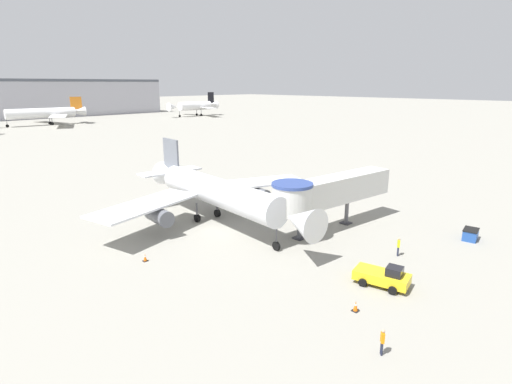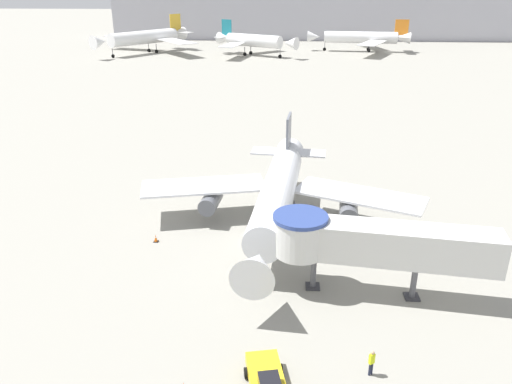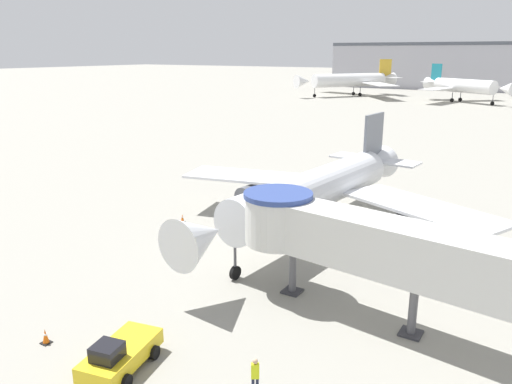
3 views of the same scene
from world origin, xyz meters
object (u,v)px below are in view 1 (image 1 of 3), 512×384
(traffic_cone_port_wing, at_px, (145,258))
(traffic_cone_apron_front, at_px, (356,306))
(service_container_blue, at_px, (470,234))
(jet_bridge, at_px, (326,191))
(background_jet_black_tail, at_px, (196,106))
(ground_crew_marshaller, at_px, (398,245))
(pushback_tug_yellow, at_px, (383,276))
(traffic_cone_starboard_wing, at_px, (284,202))
(background_jet_orange_tail, at_px, (44,113))
(main_airplane, at_px, (215,192))
(ground_crew_wing_walker, at_px, (382,340))

(traffic_cone_port_wing, bearing_deg, traffic_cone_apron_front, -71.09)
(service_container_blue, distance_m, traffic_cone_port_wing, 32.25)
(jet_bridge, height_order, traffic_cone_port_wing, jet_bridge)
(traffic_cone_port_wing, relative_size, background_jet_black_tail, 0.02)
(service_container_blue, height_order, ground_crew_marshaller, ground_crew_marshaller)
(pushback_tug_yellow, bearing_deg, traffic_cone_starboard_wing, 49.27)
(jet_bridge, xyz_separation_m, traffic_cone_port_wing, (-17.70, 6.93, -4.05))
(background_jet_black_tail, distance_m, background_jet_orange_tail, 67.80)
(traffic_cone_starboard_wing, bearing_deg, pushback_tug_yellow, -119.07)
(traffic_cone_starboard_wing, bearing_deg, ground_crew_marshaller, -104.71)
(service_container_blue, height_order, background_jet_orange_tail, background_jet_orange_tail)
(main_airplane, relative_size, traffic_cone_apron_front, 36.18)
(jet_bridge, relative_size, ground_crew_wing_walker, 9.64)
(jet_bridge, distance_m, traffic_cone_starboard_wing, 10.78)
(ground_crew_wing_walker, bearing_deg, service_container_blue, -34.96)
(ground_crew_marshaller, bearing_deg, background_jet_black_tail, 25.70)
(traffic_cone_starboard_wing, relative_size, ground_crew_marshaller, 0.44)
(traffic_cone_starboard_wing, distance_m, traffic_cone_apron_front, 25.40)
(jet_bridge, bearing_deg, background_jet_orange_tail, 89.73)
(main_airplane, xyz_separation_m, background_jet_orange_tail, (25.41, 131.85, 0.88))
(traffic_cone_apron_front, xyz_separation_m, traffic_cone_port_wing, (-6.10, 17.79, -0.03))
(background_jet_orange_tail, bearing_deg, traffic_cone_apron_front, -6.17)
(service_container_blue, xyz_separation_m, traffic_cone_port_wing, (-25.98, 19.11, -0.23))
(ground_crew_wing_walker, bearing_deg, jet_bridge, 4.02)
(background_jet_black_tail, bearing_deg, pushback_tug_yellow, -31.58)
(jet_bridge, relative_size, traffic_cone_port_wing, 23.06)
(main_airplane, height_order, pushback_tug_yellow, main_airplane)
(traffic_cone_port_wing, xyz_separation_m, background_jet_black_tail, (103.98, 129.64, 4.58))
(ground_crew_marshaller, distance_m, background_jet_orange_tail, 152.09)
(ground_crew_marshaller, bearing_deg, traffic_cone_port_wing, 104.05)
(pushback_tug_yellow, xyz_separation_m, background_jet_orange_tail, (25.55, 152.52, 3.79))
(jet_bridge, relative_size, pushback_tug_yellow, 3.65)
(main_airplane, distance_m, ground_crew_marshaller, 20.08)
(service_container_blue, bearing_deg, traffic_cone_port_wing, 143.67)
(ground_crew_marshaller, bearing_deg, ground_crew_wing_walker, 168.78)
(service_container_blue, xyz_separation_m, background_jet_black_tail, (77.99, 148.75, 4.35))
(traffic_cone_starboard_wing, relative_size, traffic_cone_port_wing, 1.11)
(traffic_cone_apron_front, distance_m, background_jet_black_tail, 177.03)
(pushback_tug_yellow, bearing_deg, background_jet_black_tail, 45.98)
(traffic_cone_apron_front, xyz_separation_m, background_jet_black_tail, (97.88, 147.44, 4.55))
(pushback_tug_yellow, distance_m, background_jet_orange_tail, 154.69)
(traffic_cone_starboard_wing, xyz_separation_m, traffic_cone_port_wing, (-21.73, -2.22, -0.04))
(ground_crew_marshaller, bearing_deg, jet_bridge, 52.32)
(traffic_cone_port_wing, bearing_deg, background_jet_black_tail, 51.27)
(traffic_cone_port_wing, bearing_deg, service_container_blue, -36.33)
(main_airplane, distance_m, traffic_cone_starboard_wing, 11.29)
(traffic_cone_apron_front, bearing_deg, background_jet_orange_tail, 78.79)
(service_container_blue, relative_size, traffic_cone_starboard_wing, 2.67)
(traffic_cone_port_wing, xyz_separation_m, background_jet_orange_tail, (36.40, 135.17, 4.22))
(service_container_blue, distance_m, ground_crew_marshaller, 9.60)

